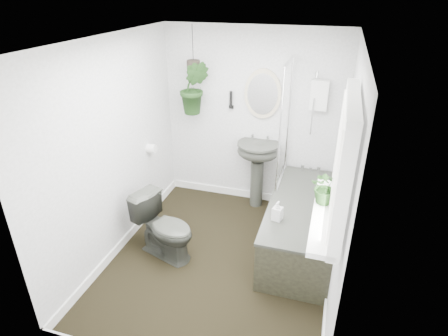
# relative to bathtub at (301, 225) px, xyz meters

# --- Properties ---
(floor) EXTENTS (2.30, 2.80, 0.02)m
(floor) POSITION_rel_bathtub_xyz_m (-0.80, -0.50, -0.30)
(floor) COLOR black
(floor) RESTS_ON ground
(ceiling) EXTENTS (2.30, 2.80, 0.02)m
(ceiling) POSITION_rel_bathtub_xyz_m (-0.80, -0.50, 2.02)
(ceiling) COLOR white
(ceiling) RESTS_ON ground
(wall_back) EXTENTS (2.30, 0.02, 2.30)m
(wall_back) POSITION_rel_bathtub_xyz_m (-0.80, 0.91, 0.86)
(wall_back) COLOR silver
(wall_back) RESTS_ON ground
(wall_front) EXTENTS (2.30, 0.02, 2.30)m
(wall_front) POSITION_rel_bathtub_xyz_m (-0.80, -1.91, 0.86)
(wall_front) COLOR silver
(wall_front) RESTS_ON ground
(wall_left) EXTENTS (0.02, 2.80, 2.30)m
(wall_left) POSITION_rel_bathtub_xyz_m (-1.96, -0.50, 0.86)
(wall_left) COLOR silver
(wall_left) RESTS_ON ground
(wall_right) EXTENTS (0.02, 2.80, 2.30)m
(wall_right) POSITION_rel_bathtub_xyz_m (0.36, -0.50, 0.86)
(wall_right) COLOR silver
(wall_right) RESTS_ON ground
(skirting) EXTENTS (2.30, 2.80, 0.10)m
(skirting) POSITION_rel_bathtub_xyz_m (-0.80, -0.50, -0.24)
(skirting) COLOR white
(skirting) RESTS_ON floor
(bathtub) EXTENTS (0.72, 1.72, 0.58)m
(bathtub) POSITION_rel_bathtub_xyz_m (0.00, 0.00, 0.00)
(bathtub) COLOR #343730
(bathtub) RESTS_ON floor
(bath_screen) EXTENTS (0.04, 0.72, 1.40)m
(bath_screen) POSITION_rel_bathtub_xyz_m (-0.33, 0.49, 0.99)
(bath_screen) COLOR silver
(bath_screen) RESTS_ON bathtub
(shower_box) EXTENTS (0.20, 0.10, 0.35)m
(shower_box) POSITION_rel_bathtub_xyz_m (0.00, 0.84, 1.26)
(shower_box) COLOR white
(shower_box) RESTS_ON wall_back
(oval_mirror) EXTENTS (0.46, 0.03, 0.62)m
(oval_mirror) POSITION_rel_bathtub_xyz_m (-0.68, 0.87, 1.21)
(oval_mirror) COLOR beige
(oval_mirror) RESTS_ON wall_back
(wall_sconce) EXTENTS (0.04, 0.04, 0.22)m
(wall_sconce) POSITION_rel_bathtub_xyz_m (-1.08, 0.86, 1.11)
(wall_sconce) COLOR black
(wall_sconce) RESTS_ON wall_back
(toilet_roll_holder) EXTENTS (0.11, 0.11, 0.11)m
(toilet_roll_holder) POSITION_rel_bathtub_xyz_m (-1.90, 0.20, 0.61)
(toilet_roll_holder) COLOR white
(toilet_roll_holder) RESTS_ON wall_left
(window_recess) EXTENTS (0.08, 1.00, 0.90)m
(window_recess) POSITION_rel_bathtub_xyz_m (0.29, -1.20, 1.36)
(window_recess) COLOR white
(window_recess) RESTS_ON wall_right
(window_sill) EXTENTS (0.18, 1.00, 0.04)m
(window_sill) POSITION_rel_bathtub_xyz_m (0.22, -1.20, 0.94)
(window_sill) COLOR white
(window_sill) RESTS_ON wall_right
(window_blinds) EXTENTS (0.01, 0.86, 0.76)m
(window_blinds) POSITION_rel_bathtub_xyz_m (0.24, -1.20, 1.36)
(window_blinds) COLOR white
(window_blinds) RESTS_ON wall_right
(toilet) EXTENTS (0.78, 0.60, 0.71)m
(toilet) POSITION_rel_bathtub_xyz_m (-1.40, -0.57, 0.06)
(toilet) COLOR #343730
(toilet) RESTS_ON floor
(pedestal_sink) EXTENTS (0.55, 0.47, 0.91)m
(pedestal_sink) POSITION_rel_bathtub_xyz_m (-0.68, 0.74, 0.16)
(pedestal_sink) COLOR #343730
(pedestal_sink) RESTS_ON floor
(sill_plant) EXTENTS (0.26, 0.24, 0.26)m
(sill_plant) POSITION_rel_bathtub_xyz_m (0.20, -1.07, 1.09)
(sill_plant) COLOR black
(sill_plant) RESTS_ON window_sill
(hanging_plant) EXTENTS (0.41, 0.35, 0.67)m
(hanging_plant) POSITION_rel_bathtub_xyz_m (-1.50, 0.69, 1.27)
(hanging_plant) COLOR black
(hanging_plant) RESTS_ON ceiling
(soap_bottle) EXTENTS (0.11, 0.11, 0.21)m
(soap_bottle) POSITION_rel_bathtub_xyz_m (-0.22, -0.41, 0.39)
(soap_bottle) COLOR black
(soap_bottle) RESTS_ON bathtub
(hanging_pot) EXTENTS (0.16, 0.16, 0.12)m
(hanging_pot) POSITION_rel_bathtub_xyz_m (-1.50, 0.69, 1.54)
(hanging_pot) COLOR #2D251F
(hanging_pot) RESTS_ON ceiling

